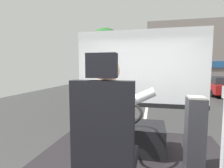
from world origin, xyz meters
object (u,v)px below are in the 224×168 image
object	(u,v)px
driver_seat	(106,148)
parked_car_red	(222,86)
steering_console	(127,135)
fare_box	(195,134)
bus_driver	(109,119)
parked_car_black	(197,80)

from	to	relation	value
driver_seat	parked_car_red	distance (m)	13.06
steering_console	fare_box	xyz separation A→B (m)	(0.87, -0.33, 0.23)
driver_seat	steering_console	world-z (taller)	driver_seat
bus_driver	parked_car_red	distance (m)	12.97
driver_seat	parked_car_red	world-z (taller)	driver_seat
driver_seat	parked_car_red	size ratio (longest dim) A/B	0.34
bus_driver	fare_box	xyz separation A→B (m)	(0.87, 0.75, -0.34)
steering_console	parked_car_black	xyz separation A→B (m)	(4.70, 16.45, -0.28)
bus_driver	parked_car_black	bearing A→B (deg)	74.99
driver_seat	parked_car_black	world-z (taller)	driver_seat
fare_box	parked_car_red	world-z (taller)	fare_box
driver_seat	bus_driver	xyz separation A→B (m)	(0.00, 0.11, 0.21)
parked_car_red	steering_console	bearing A→B (deg)	-114.81
steering_console	parked_car_red	world-z (taller)	steering_console
fare_box	driver_seat	bearing A→B (deg)	-135.16
steering_console	parked_car_black	size ratio (longest dim) A/B	0.27
fare_box	parked_car_red	size ratio (longest dim) A/B	0.23
bus_driver	steering_console	bearing A→B (deg)	90.00
driver_seat	steering_console	xyz separation A→B (m)	(-0.00, 1.19, -0.36)
parked_car_red	fare_box	bearing A→B (deg)	-110.36
fare_box	parked_car_black	bearing A→B (deg)	77.13
driver_seat	fare_box	distance (m)	1.23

